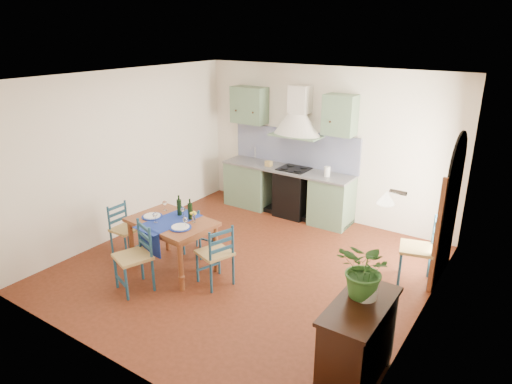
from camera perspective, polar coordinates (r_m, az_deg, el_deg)
floor at (r=7.00m, az=-1.11°, el=-9.40°), size 5.00×5.00×0.00m
back_wall at (r=8.63m, az=5.01°, el=3.86°), size 5.00×0.96×2.80m
right_wall at (r=5.76m, az=21.33°, el=-2.83°), size 0.26×5.00×2.80m
left_wall at (r=8.07m, az=-15.94°, el=4.60°), size 0.04×5.00×2.80m
ceiling at (r=6.13m, az=-1.29°, el=14.08°), size 5.00×5.00×0.01m
dining_table at (r=6.77m, az=-10.49°, el=-4.23°), size 1.31×1.00×1.10m
chair_near at (r=6.46m, az=-14.87°, el=-7.83°), size 0.57×0.57×0.95m
chair_far at (r=7.27m, az=-7.43°, el=-4.63°), size 0.41×0.41×0.83m
chair_left at (r=7.49m, az=-16.10°, el=-4.50°), size 0.39×0.39×0.84m
chair_right at (r=6.39m, az=-5.03°, el=-7.75°), size 0.54×0.54×0.91m
chair_spare at (r=6.80m, az=19.78°, el=-6.80°), size 0.56×0.56×0.99m
sideboard at (r=4.85m, az=12.53°, el=-17.67°), size 0.50×1.05×0.94m
potted_plant at (r=4.56m, az=13.65°, el=-9.48°), size 0.66×0.61×0.60m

